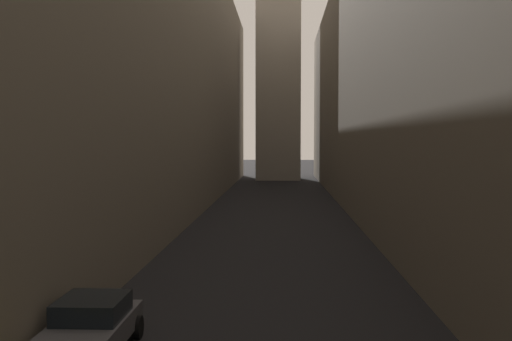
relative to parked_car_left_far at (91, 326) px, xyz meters
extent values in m
plane|color=black|center=(4.40, 24.58, -0.76)|extent=(264.00, 264.00, 0.00)
cube|color=#756B5B|center=(-8.33, 26.58, 10.60)|extent=(14.46, 108.00, 22.73)
cube|color=#756B5B|center=(17.23, 26.58, 9.58)|extent=(14.65, 108.00, 20.69)
cube|color=#9E9384|center=(4.40, 71.45, 19.05)|extent=(6.16, 6.16, 39.63)
cube|color=#4C4C51|center=(0.00, -0.05, -0.14)|extent=(1.81, 4.13, 0.60)
cube|color=black|center=(0.00, 0.14, 0.44)|extent=(1.66, 1.98, 0.54)
cylinder|color=black|center=(-0.90, 1.35, -0.44)|extent=(0.22, 0.65, 0.65)
cylinder|color=black|center=(0.90, 1.35, -0.44)|extent=(0.22, 0.65, 0.65)
camera|label=1|loc=(4.96, -15.57, 4.83)|focal=43.22mm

